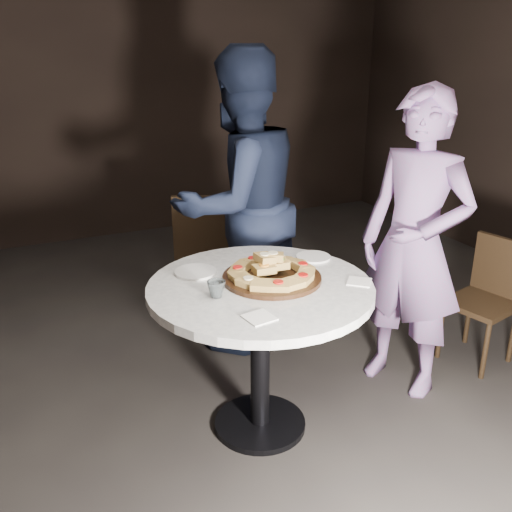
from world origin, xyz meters
The scene contains 13 objects.
floor centered at (0.00, 0.00, 0.00)m, with size 7.00×7.00×0.00m, color black.
table centered at (-0.10, -0.04, 0.67)m, with size 1.13×1.13×0.83m.
serving_board centered at (-0.03, -0.01, 0.84)m, with size 0.49×0.49×0.02m, color black.
focaccia_pile centered at (-0.03, -0.01, 0.88)m, with size 0.43×0.44×0.12m.
plate_left centered at (-0.34, 0.23, 0.83)m, with size 0.21×0.21×0.01m, color white.
plate_right centered at (0.31, 0.16, 0.83)m, with size 0.19×0.19×0.01m, color white.
water_glass centered at (-0.35, -0.08, 0.87)m, with size 0.09×0.09×0.08m, color silver.
napkin_near centered at (-0.26, -0.36, 0.83)m, with size 0.12×0.12×0.01m, color white.
napkin_far centered at (0.35, -0.22, 0.83)m, with size 0.11×0.11×0.01m, color white.
chair_far centered at (0.14, 1.42, 0.53)m, with size 0.58×0.59×0.92m.
chair_right centered at (1.51, 0.02, 0.45)m, with size 0.46×0.45×0.79m.
diner_navy centered at (0.18, 0.87, 0.96)m, with size 0.93×0.72×1.91m, color black.
diner_teal centered at (0.86, 0.00, 0.87)m, with size 0.63×0.42×1.74m, color slate.
Camera 1 is at (-1.18, -2.32, 1.94)m, focal length 40.00 mm.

